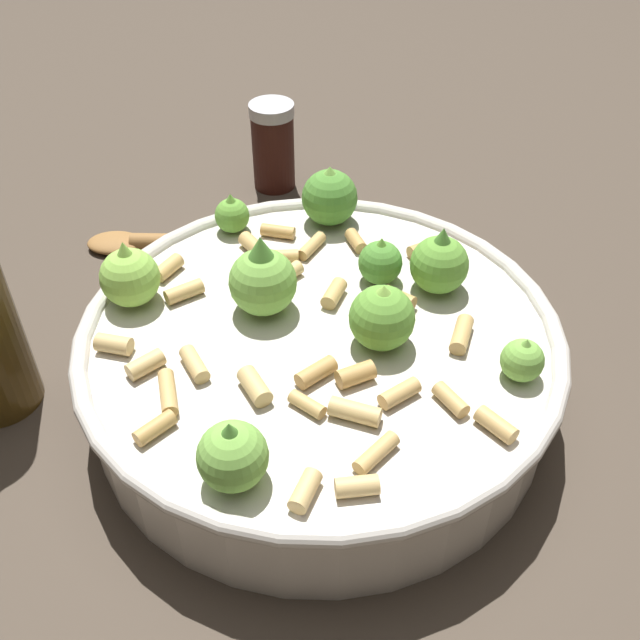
% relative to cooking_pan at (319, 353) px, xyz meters
% --- Properties ---
extents(ground_plane, '(2.40, 2.40, 0.00)m').
position_rel_cooking_pan_xyz_m(ground_plane, '(-0.00, 0.00, -0.04)').
color(ground_plane, '#42382D').
extents(cooking_pan, '(0.34, 0.34, 0.13)m').
position_rel_cooking_pan_xyz_m(cooking_pan, '(0.00, 0.00, 0.00)').
color(cooking_pan, beige).
rests_on(cooking_pan, ground).
extents(pepper_shaker, '(0.05, 0.05, 0.09)m').
position_rel_cooking_pan_xyz_m(pepper_shaker, '(0.27, -0.15, 0.00)').
color(pepper_shaker, '#33140F').
rests_on(pepper_shaker, ground).
extents(wooden_spoon, '(0.17, 0.20, 0.02)m').
position_rel_cooking_pan_xyz_m(wooden_spoon, '(0.22, -0.02, -0.03)').
color(wooden_spoon, olive).
rests_on(wooden_spoon, ground).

